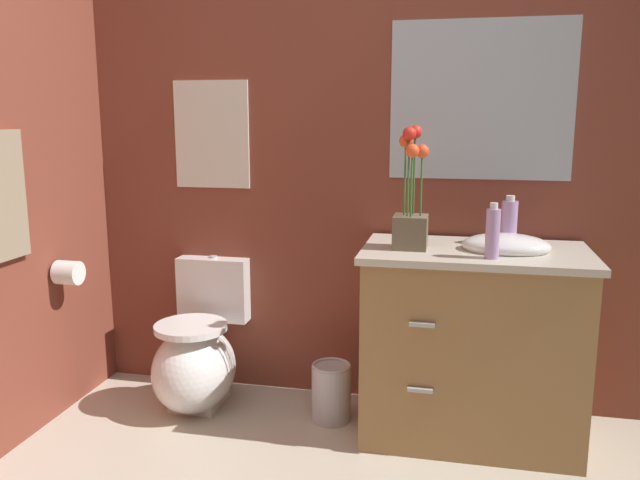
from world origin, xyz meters
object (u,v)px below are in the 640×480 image
(toilet, at_px, (198,357))
(toilet_paper_roll, at_px, (68,273))
(hanging_towel, at_px, (0,196))
(wall_mirror, at_px, (481,100))
(vanity_cabinet, at_px, (472,341))
(soap_bottle, at_px, (509,222))
(trash_bin, at_px, (331,392))
(lotion_bottle, at_px, (493,233))
(flower_vase, at_px, (411,210))
(wall_poster, at_px, (212,135))

(toilet, bearing_deg, toilet_paper_roll, -159.69)
(hanging_towel, bearing_deg, wall_mirror, 23.10)
(vanity_cabinet, distance_m, toilet_paper_roll, 1.83)
(toilet_paper_roll, bearing_deg, soap_bottle, 8.87)
(trash_bin, bearing_deg, vanity_cabinet, -0.39)
(wall_mirror, xyz_separation_m, toilet_paper_roll, (-1.81, -0.46, -0.77))
(toilet, height_order, lotion_bottle, lotion_bottle)
(flower_vase, xyz_separation_m, wall_mirror, (0.27, 0.33, 0.45))
(toilet, relative_size, wall_poster, 1.33)
(toilet, xyz_separation_m, hanging_towel, (-0.59, -0.53, 0.83))
(flower_vase, height_order, wall_mirror, wall_mirror)
(flower_vase, bearing_deg, hanging_towel, -163.88)
(vanity_cabinet, height_order, flower_vase, flower_vase)
(soap_bottle, xyz_separation_m, trash_bin, (-0.75, -0.13, -0.80))
(toilet, distance_m, soap_bottle, 1.58)
(flower_vase, bearing_deg, trash_bin, 172.56)
(wall_poster, height_order, toilet_paper_roll, wall_poster)
(lotion_bottle, relative_size, trash_bin, 0.81)
(soap_bottle, xyz_separation_m, wall_mirror, (-0.14, 0.16, 0.52))
(trash_bin, relative_size, wall_poster, 0.52)
(toilet_paper_roll, bearing_deg, vanity_cabinet, 5.37)
(trash_bin, bearing_deg, wall_poster, 156.28)
(hanging_towel, bearing_deg, soap_bottle, 17.59)
(toilet, distance_m, vanity_cabinet, 1.29)
(soap_bottle, height_order, lotion_bottle, lotion_bottle)
(vanity_cabinet, height_order, hanging_towel, hanging_towel)
(flower_vase, bearing_deg, lotion_bottle, -21.16)
(toilet, height_order, soap_bottle, soap_bottle)
(hanging_towel, bearing_deg, lotion_bottle, 9.86)
(soap_bottle, relative_size, wall_poster, 0.41)
(toilet, xyz_separation_m, soap_bottle, (1.41, 0.11, 0.69))
(trash_bin, height_order, toilet_paper_roll, toilet_paper_roll)
(soap_bottle, xyz_separation_m, toilet_paper_roll, (-1.94, -0.30, -0.25))
(vanity_cabinet, relative_size, trash_bin, 3.73)
(flower_vase, bearing_deg, toilet_paper_roll, -175.18)
(flower_vase, xyz_separation_m, wall_poster, (-1.00, 0.33, 0.29))
(flower_vase, relative_size, soap_bottle, 2.39)
(flower_vase, bearing_deg, wall_poster, 161.56)
(vanity_cabinet, bearing_deg, flower_vase, -171.57)
(lotion_bottle, bearing_deg, wall_poster, 160.88)
(wall_mirror, bearing_deg, toilet, -168.15)
(vanity_cabinet, xyz_separation_m, trash_bin, (-0.62, 0.00, -0.29))
(toilet, relative_size, lotion_bottle, 3.15)
(lotion_bottle, bearing_deg, toilet_paper_roll, -179.91)
(vanity_cabinet, bearing_deg, toilet_paper_roll, -174.63)
(soap_bottle, distance_m, lotion_bottle, 0.31)
(vanity_cabinet, bearing_deg, wall_poster, 167.05)
(toilet, height_order, wall_mirror, wall_mirror)
(vanity_cabinet, distance_m, flower_vase, 0.63)
(flower_vase, distance_m, trash_bin, 0.93)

